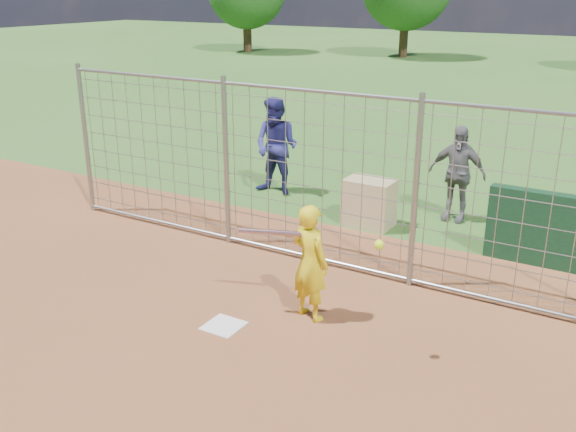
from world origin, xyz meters
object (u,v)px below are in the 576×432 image
Objects in this scene: batter at (310,262)px; bystander_a at (276,146)px; bystander_b at (457,173)px; equipment_bin at (369,203)px.

batter is 0.78× the size of bystander_a.
batter is at bearing -95.92° from bystander_b.
bystander_b is (0.48, 4.30, 0.10)m from batter.
bystander_b is at bearing 41.61° from equipment_bin.
equipment_bin is at bearing -18.42° from bystander_a.
bystander_a is 2.33× the size of equipment_bin.
bystander_a is (-2.94, 4.01, 0.20)m from batter.
bystander_b is 1.58m from equipment_bin.
bystander_a is at bearing -174.84° from bystander_b.
equipment_bin is at bearing -63.41° from batter.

